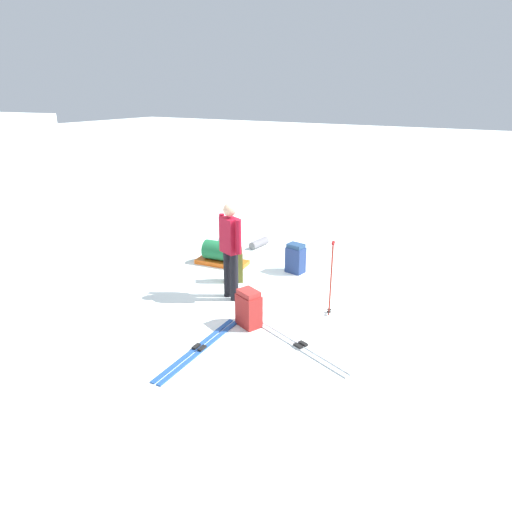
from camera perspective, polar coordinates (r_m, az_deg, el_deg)
The scene contains 11 objects.
ground_plane at distance 8.21m, azimuth 0.00°, elevation -4.59°, with size 80.00×80.00×0.00m, color white.
skier_standing at distance 7.66m, azimuth -3.24°, elevation 1.21°, with size 0.33×0.54×1.70m.
ski_pair_near at distance 6.61m, azimuth 5.62°, elevation -11.19°, with size 0.80×1.75×0.05m.
ski_pair_far at distance 6.57m, azimuth -7.14°, elevation -11.46°, with size 1.87×0.24×0.05m.
backpack_large_dark at distance 6.99m, azimuth -0.92°, elevation -6.62°, with size 0.38×0.44×0.59m.
backpack_bright at distance 9.03m, azimuth 4.98°, elevation -0.31°, with size 0.30×0.37×0.60m.
backpack_small_spare at distance 8.55m, azimuth -2.79°, elevation -1.19°, with size 0.36×0.38×0.66m.
ski_poles_planted_near at distance 7.27m, azimuth 9.43°, elevation -2.32°, with size 0.15×0.09×1.25m.
gear_sled at distance 9.46m, azimuth -4.30°, elevation 0.26°, with size 0.59×1.13×0.49m.
sleeping_mat_rolled at distance 10.52m, azimuth 0.38°, elevation 1.63°, with size 0.18×0.18×0.55m, color slate.
thermos_bottle at distance 10.43m, azimuth -4.60°, elevation 1.62°, with size 0.07×0.07×0.26m, color #ACBCC4.
Camera 1 is at (-6.39, -3.83, 3.45)m, focal length 31.87 mm.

